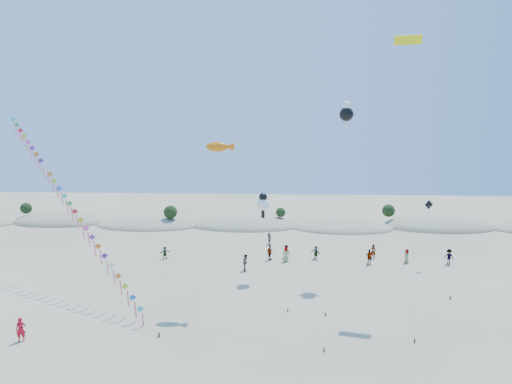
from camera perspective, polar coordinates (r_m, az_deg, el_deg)
The scene contains 9 objects.
dune_ridge at distance 71.37m, azimuth -0.70°, elevation -4.41°, with size 145.30×11.49×5.57m.
kite_train at distance 47.02m, azimuth -24.09°, elevation -0.73°, with size 23.38×20.20×18.05m.
fish_kite at distance 38.89m, azimuth -4.75°, elevation 5.94°, with size 10.00×9.99×14.79m.
cartoon_kite_low at distance 45.43m, azimuth 0.95°, elevation -1.48°, with size 3.25×9.74×9.24m.
cartoon_kite_high at distance 47.20m, azimuth 11.96°, elevation 10.27°, with size 4.10×12.35×18.86m.
parafoil_kite at distance 43.57m, azimuth 19.63°, elevation 18.06°, with size 2.75×11.25×24.46m.
dark_kite at distance 51.42m, azimuth 22.55°, elevation -3.91°, with size 1.77×10.72×7.78m.
flyer_foreground at distance 38.26m, azimuth -28.87°, elevation -15.77°, with size 0.68×0.44×1.85m, color #B50E1E.
beachgoers at distance 53.30m, azimuth 7.24°, elevation -8.08°, with size 35.62×12.62×1.90m.
Camera 1 is at (5.53, -24.31, 15.92)m, focal length 30.00 mm.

